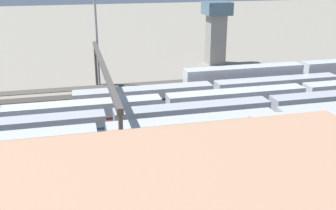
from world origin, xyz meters
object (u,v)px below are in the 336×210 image
(train_on_track_5, at_px, (94,126))
(train_on_track_4, at_px, (164,108))
(signal_gantry, at_px, (104,71))
(control_tower, at_px, (216,28))
(train_on_track_3, at_px, (213,93))
(train_on_track_6, at_px, (262,124))
(train_on_track_2, at_px, (301,75))

(train_on_track_5, height_order, train_on_track_4, train_on_track_5)
(signal_gantry, distance_m, control_tower, 43.10)
(train_on_track_3, bearing_deg, signal_gantry, 7.63)
(train_on_track_6, relative_size, control_tower, 6.10)
(control_tower, bearing_deg, signal_gantry, 46.48)
(train_on_track_4, distance_m, signal_gantry, 10.78)
(train_on_track_5, bearing_deg, train_on_track_4, -155.62)
(control_tower, bearing_deg, train_on_track_5, 50.50)
(train_on_track_6, relative_size, train_on_track_4, 0.95)
(train_on_track_6, xyz_separation_m, train_on_track_2, (-18.27, -20.00, 0.54))
(train_on_track_6, height_order, signal_gantry, signal_gantry)
(train_on_track_5, relative_size, signal_gantry, 3.48)
(train_on_track_6, xyz_separation_m, signal_gantry, (20.41, -12.50, 5.66))
(train_on_track_2, bearing_deg, control_tower, -69.23)
(train_on_track_5, distance_m, train_on_track_2, 43.61)
(train_on_track_6, xyz_separation_m, train_on_track_3, (1.73, -15.00, -0.04))
(control_tower, bearing_deg, train_on_track_4, 58.22)
(train_on_track_6, relative_size, train_on_track_3, 1.92)
(train_on_track_3, bearing_deg, train_on_track_5, 25.53)
(train_on_track_4, bearing_deg, train_on_track_2, -161.52)
(train_on_track_2, distance_m, train_on_track_4, 31.55)
(train_on_track_3, bearing_deg, control_tower, -110.94)
(signal_gantry, height_order, control_tower, control_tower)
(train_on_track_4, relative_size, control_tower, 6.43)
(control_tower, bearing_deg, train_on_track_3, 69.06)
(train_on_track_3, xyz_separation_m, signal_gantry, (18.67, 2.50, 5.70))
(control_tower, bearing_deg, train_on_track_6, 78.04)
(signal_gantry, bearing_deg, control_tower, -133.52)
(train_on_track_4, bearing_deg, train_on_track_3, -153.22)
(train_on_track_2, relative_size, signal_gantry, 1.18)
(train_on_track_6, distance_m, control_tower, 45.20)
(train_on_track_3, bearing_deg, train_on_track_6, 96.60)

